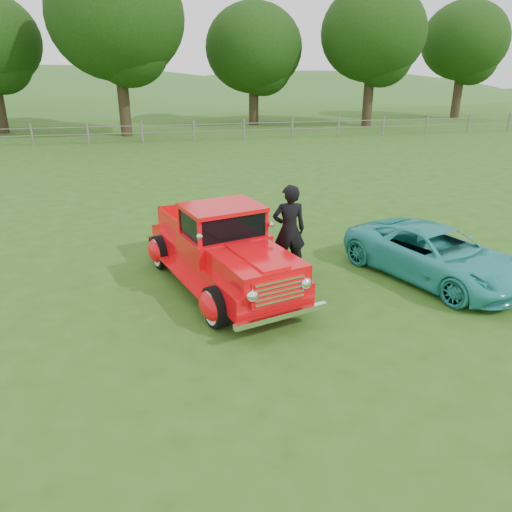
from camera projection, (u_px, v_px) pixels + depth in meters
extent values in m
plane|color=#2C5316|center=(294.00, 311.00, 9.55)|extent=(140.00, 140.00, 0.00)
ellipsoid|color=#316525|center=(23.00, 143.00, 60.91)|extent=(84.00, 60.00, 18.00)
ellipsoid|color=#316525|center=(312.00, 123.00, 71.21)|extent=(72.00, 52.00, 14.00)
cube|color=#6B625A|center=(194.00, 131.00, 29.41)|extent=(48.00, 0.04, 0.04)
cube|color=#6B625A|center=(194.00, 124.00, 29.26)|extent=(48.00, 0.04, 0.04)
cylinder|color=#302318|center=(123.00, 96.00, 30.72)|extent=(0.70, 0.70, 4.84)
ellipsoid|color=black|center=(116.00, 17.00, 29.10)|extent=(8.00, 8.00, 7.20)
cylinder|color=#302318|center=(254.00, 98.00, 36.24)|extent=(0.70, 0.70, 3.74)
ellipsoid|color=black|center=(254.00, 48.00, 34.99)|extent=(6.80, 6.80, 6.12)
cylinder|color=#302318|center=(368.00, 94.00, 35.78)|extent=(0.70, 0.70, 4.40)
ellipsoid|color=black|center=(373.00, 33.00, 34.31)|extent=(7.20, 7.20, 6.48)
cylinder|color=#302318|center=(458.00, 92.00, 40.22)|extent=(0.70, 0.70, 4.18)
ellipsoid|color=black|center=(465.00, 41.00, 38.83)|extent=(6.60, 6.60, 5.94)
cylinder|color=black|center=(216.00, 307.00, 8.88)|extent=(0.45, 0.80, 0.76)
cylinder|color=black|center=(294.00, 288.00, 9.61)|extent=(0.45, 0.80, 0.76)
cylinder|color=black|center=(161.00, 252.00, 11.42)|extent=(0.45, 0.80, 0.76)
cylinder|color=black|center=(226.00, 240.00, 12.15)|extent=(0.45, 0.80, 0.76)
cube|color=red|center=(222.00, 260.00, 10.44)|extent=(2.82, 4.86, 0.44)
ellipsoid|color=red|center=(212.00, 306.00, 8.83)|extent=(0.61, 0.84, 0.54)
ellipsoid|color=red|center=(298.00, 285.00, 9.62)|extent=(0.61, 0.84, 0.54)
ellipsoid|color=red|center=(158.00, 251.00, 11.37)|extent=(0.61, 0.84, 0.54)
ellipsoid|color=red|center=(229.00, 238.00, 12.17)|extent=(0.61, 0.84, 0.54)
cube|color=red|center=(257.00, 268.00, 9.03)|extent=(1.73, 1.91, 0.42)
cube|color=red|center=(223.00, 243.00, 10.21)|extent=(1.92, 1.75, 0.44)
cube|color=black|center=(222.00, 221.00, 10.04)|extent=(1.71, 1.49, 0.50)
cube|color=red|center=(222.00, 207.00, 9.93)|extent=(1.81, 1.61, 0.08)
cube|color=red|center=(197.00, 225.00, 11.41)|extent=(1.69, 2.21, 0.45)
cube|color=white|center=(279.00, 291.00, 8.41)|extent=(1.05, 0.40, 0.50)
cube|color=white|center=(282.00, 316.00, 8.48)|extent=(1.76, 0.61, 0.10)
cube|color=white|center=(182.00, 234.00, 12.48)|extent=(1.67, 0.59, 0.10)
imported|color=teal|center=(435.00, 254.00, 10.79)|extent=(3.28, 4.47, 1.13)
imported|color=black|center=(289.00, 230.00, 10.88)|extent=(0.75, 0.51, 2.03)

